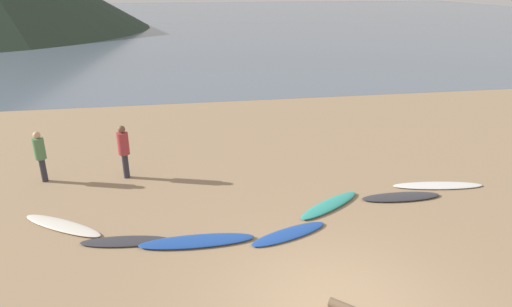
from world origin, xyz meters
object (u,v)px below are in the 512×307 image
(person_0, at_px, (124,148))
(surfboard_1, at_px, (125,241))
(surfboard_2, at_px, (197,241))
(person_1, at_px, (40,153))
(surfboard_3, at_px, (289,234))
(surfboard_0, at_px, (62,226))
(surfboard_4, at_px, (330,205))
(surfboard_5, at_px, (401,197))
(surfboard_6, at_px, (438,185))

(person_0, bearing_deg, surfboard_1, -39.09)
(surfboard_2, distance_m, person_0, 4.44)
(person_1, bearing_deg, surfboard_3, -85.73)
(surfboard_0, relative_size, surfboard_1, 1.16)
(surfboard_4, relative_size, person_1, 1.43)
(surfboard_5, relative_size, surfboard_6, 0.85)
(surfboard_5, bearing_deg, surfboard_2, -165.08)
(surfboard_1, xyz_separation_m, surfboard_4, (5.09, 0.84, 0.01))
(surfboard_2, relative_size, surfboard_3, 1.30)
(surfboard_1, xyz_separation_m, surfboard_5, (7.16, 0.96, 0.01))
(surfboard_2, distance_m, surfboard_4, 3.67)
(surfboard_3, distance_m, person_1, 7.62)
(surfboard_6, bearing_deg, surfboard_1, -162.05)
(surfboard_0, xyz_separation_m, surfboard_6, (10.09, 0.50, -0.01))
(surfboard_4, bearing_deg, surfboard_0, 146.17)
(surfboard_1, height_order, surfboard_2, surfboard_2)
(surfboard_3, distance_m, surfboard_6, 5.14)
(surfboard_2, height_order, surfboard_3, surfboard_2)
(surfboard_1, height_order, surfboard_3, surfboard_3)
(surfboard_5, bearing_deg, surfboard_6, 21.89)
(surfboard_4, height_order, person_0, person_0)
(surfboard_3, height_order, person_0, person_0)
(surfboard_4, xyz_separation_m, person_0, (-5.40, 2.79, 0.91))
(person_0, bearing_deg, surfboard_2, -17.95)
(surfboard_0, bearing_deg, person_1, 145.14)
(surfboard_6, bearing_deg, surfboard_0, -168.85)
(surfboard_1, relative_size, person_0, 1.24)
(surfboard_1, distance_m, person_0, 3.75)
(surfboard_0, bearing_deg, person_0, 98.80)
(surfboard_0, relative_size, person_0, 1.44)
(surfboard_5, height_order, person_1, person_1)
(surfboard_1, relative_size, person_1, 1.31)
(surfboard_0, relative_size, surfboard_6, 0.90)
(surfboard_0, xyz_separation_m, surfboard_1, (1.55, -0.95, -0.01))
(surfboard_2, distance_m, surfboard_6, 7.16)
(surfboard_4, height_order, surfboard_5, surfboard_4)
(surfboard_3, distance_m, surfboard_5, 3.67)
(person_0, relative_size, person_1, 1.06)
(surfboard_2, relative_size, surfboard_5, 1.18)
(surfboard_2, height_order, person_0, person_0)
(surfboard_2, bearing_deg, surfboard_0, 159.91)
(surfboard_3, xyz_separation_m, surfboard_6, (4.82, 1.78, -0.00))
(person_1, bearing_deg, surfboard_0, -121.75)
(surfboard_3, bearing_deg, person_0, 115.45)
(person_0, bearing_deg, person_1, -137.22)
(surfboard_5, distance_m, person_0, 7.97)
(surfboard_6, height_order, person_0, person_0)
(surfboard_3, relative_size, person_1, 1.30)
(surfboard_2, height_order, surfboard_6, surfboard_2)
(surfboard_2, relative_size, person_0, 1.60)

